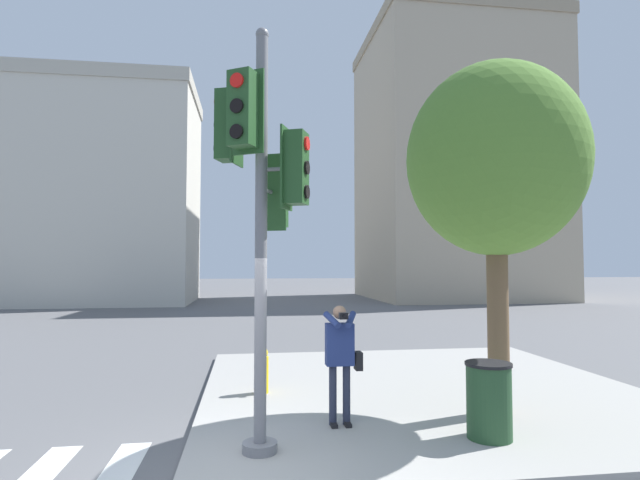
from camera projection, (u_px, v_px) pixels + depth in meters
name	position (u px, v px, depth m)	size (l,w,h in m)	color
sidewalk_corner	(421.00, 390.00, 9.33)	(8.00, 8.00, 0.12)	#9E9B96
traffic_signal_pole	(261.00, 185.00, 6.26)	(1.20, 1.17, 5.32)	slate
person_photographer	(341.00, 353.00, 7.19)	(0.58, 0.54, 1.70)	black
street_tree	(495.00, 161.00, 7.90)	(2.78, 2.78, 5.50)	brown
fire_hydrant	(262.00, 371.00, 8.93)	(0.22, 0.28, 0.80)	yellow
trash_bin	(489.00, 400.00, 6.61)	(0.61, 0.61, 0.99)	#234728
building_left	(77.00, 193.00, 31.42)	(14.60, 8.35, 13.79)	beige
building_right	(452.00, 165.00, 36.37)	(12.32, 11.83, 19.30)	tan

